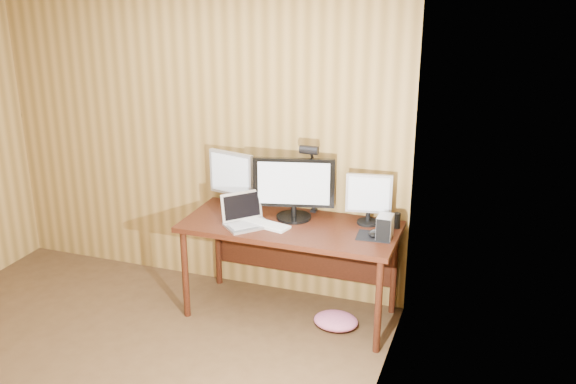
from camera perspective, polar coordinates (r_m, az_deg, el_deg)
The scene contains 14 objects.
room_shell at distance 3.70m, azimuth -22.31°, elevation -2.71°, with size 4.00×4.00×4.00m.
desk at distance 4.86m, azimuth 0.48°, elevation -3.91°, with size 1.60×0.70×0.75m.
monitor_center at distance 4.77m, azimuth 0.53°, elevation 0.41°, with size 0.60×0.27×0.47m.
monitor_left at distance 5.03m, azimuth -5.05°, elevation 1.28°, with size 0.40×0.19×0.45m.
monitor_right at distance 4.72m, azimuth 7.19°, elevation -0.51°, with size 0.34×0.16×0.38m.
laptop at distance 4.74m, azimuth -3.82°, elevation -2.23°, with size 0.40×0.40×0.23m.
keyboard at distance 4.74m, azimuth -2.30°, elevation -2.81°, with size 0.45×0.23×0.02m.
mousepad at distance 4.58m, azimuth 7.66°, elevation -3.92°, with size 0.24×0.20×0.00m, color black.
mouse at distance 4.57m, azimuth 7.67°, elevation -3.66°, with size 0.07×0.12×0.04m, color black.
hard_drive at distance 4.53m, azimuth 8.61°, elevation -3.10°, with size 0.11×0.15×0.17m.
phone at distance 4.69m, azimuth -3.36°, elevation -3.11°, with size 0.07×0.11×0.01m.
speaker at distance 4.72m, azimuth 9.66°, elevation -2.53°, with size 0.05×0.05×0.12m, color black.
desk_lamp at distance 4.80m, azimuth 2.10°, elevation 2.10°, with size 0.14×0.20×0.60m.
fabric_pile at distance 4.89m, azimuth 4.27°, elevation -11.35°, with size 0.33×0.27×0.11m, color #D66790, non-canonical shape.
Camera 1 is at (2.37, -2.52, 2.55)m, focal length 40.00 mm.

